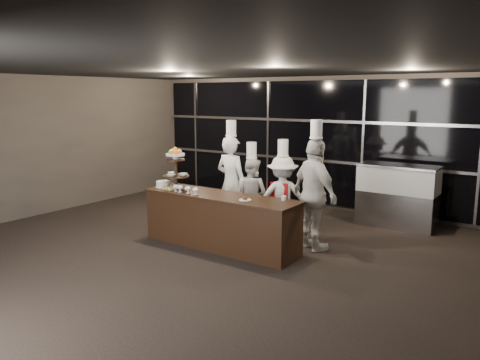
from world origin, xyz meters
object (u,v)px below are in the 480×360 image
Objects in this scene: buffet_counter at (220,221)px; chef_b at (251,193)px; display_case at (398,193)px; chef_a at (231,182)px; chef_c at (282,196)px; chef_d at (314,194)px; display_stand at (176,165)px; layer_cake at (163,184)px.

buffet_counter is 1.20m from chef_b.
buffet_counter is 3.68m from display_case.
chef_a is 1.17× the size of chef_c.
chef_d reaches higher than chef_b.
chef_c is 0.82× the size of chef_d.
display_stand is 0.44× the size of chef_b.
chef_a is 1.91m from chef_d.
layer_cake is 0.18× the size of chef_b.
layer_cake is 2.76m from chef_d.
display_case is 2.90m from chef_b.
chef_c is at bearing 5.09° from chef_a.
chef_d reaches higher than chef_c.
chef_d reaches higher than chef_a.
display_case reaches higher than buffet_counter.
display_stand is 0.35× the size of chef_a.
layer_cake is 0.17× the size of chef_c.
chef_a reaches higher than layer_cake.
chef_b is at bearing 96.83° from buffet_counter.
chef_c reaches higher than display_case.
display_stand is at bearing -179.99° from buffet_counter.
display_case is (3.08, 3.03, -0.65)m from display_stand.
layer_cake reaches higher than buffet_counter.
layer_cake is at bearing -162.33° from chef_d.
buffet_counter is 1.58× the size of chef_c.
layer_cake is (-1.27, -0.05, 0.51)m from buffet_counter.
chef_d is at bearing 17.67° from layer_cake.
display_stand is 0.50× the size of display_case.
chef_d is (2.37, 0.79, -0.38)m from display_stand.
layer_cake is 0.14× the size of chef_a.
chef_d reaches higher than display_stand.
buffet_counter is at bearing -124.45° from display_case.
chef_b is (1.13, 1.22, -0.25)m from layer_cake.
buffet_counter is at bearing -83.17° from chef_b.
chef_a is at bearing 65.46° from display_stand.
chef_d is at bearing -23.42° from chef_c.
chef_a is 0.45m from chef_b.
display_stand reaches higher than display_case.
display_case is 0.88× the size of chef_b.
chef_a is (-0.52, 1.04, 0.47)m from buffet_counter.
display_stand is 2.01m from chef_c.
buffet_counter is at bearing 2.26° from layer_cake.
chef_c reaches higher than display_stand.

